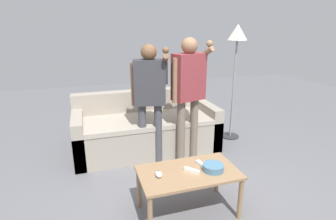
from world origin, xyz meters
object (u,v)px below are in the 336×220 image
(coffee_table, at_px, (188,177))
(player_right, at_px, (189,86))
(couch, at_px, (146,129))
(game_remote_wand_spare, at_px, (192,170))
(game_remote_nunchuk, at_px, (159,174))
(player_center, at_px, (150,91))
(game_remote_wand_far, at_px, (216,168))
(game_remote_wand_near, at_px, (202,165))
(snack_bowl, at_px, (213,167))
(floor_lamp, at_px, (237,44))

(coffee_table, distance_m, player_right, 1.23)
(couch, bearing_deg, game_remote_wand_spare, -86.93)
(game_remote_nunchuk, xyz_separation_m, player_right, (0.66, 0.99, 0.53))
(player_center, bearing_deg, coffee_table, -84.91)
(coffee_table, xyz_separation_m, game_remote_wand_far, (0.25, -0.05, 0.07))
(player_right, height_order, game_remote_wand_near, player_right)
(snack_bowl, height_order, player_right, player_right)
(coffee_table, height_order, game_remote_nunchuk, game_remote_nunchuk)
(couch, distance_m, game_remote_wand_spare, 1.51)
(coffee_table, height_order, player_right, player_right)
(snack_bowl, xyz_separation_m, game_remote_wand_far, (0.03, -0.00, -0.01))
(player_center, relative_size, player_right, 0.96)
(floor_lamp, distance_m, player_center, 1.55)
(game_remote_wand_near, bearing_deg, player_center, 103.81)
(game_remote_nunchuk, relative_size, player_right, 0.06)
(floor_lamp, distance_m, game_remote_wand_spare, 2.21)
(snack_bowl, height_order, floor_lamp, floor_lamp)
(floor_lamp, height_order, game_remote_wand_spare, floor_lamp)
(game_remote_wand_far, bearing_deg, snack_bowl, 176.98)
(coffee_table, distance_m, game_remote_wand_near, 0.18)
(floor_lamp, distance_m, game_remote_wand_far, 2.11)
(couch, relative_size, game_remote_wand_spare, 14.39)
(snack_bowl, xyz_separation_m, floor_lamp, (1.09, 1.53, 0.98))
(snack_bowl, bearing_deg, player_center, 105.82)
(game_remote_nunchuk, xyz_separation_m, game_remote_wand_far, (0.53, -0.05, -0.01))
(coffee_table, distance_m, floor_lamp, 2.25)
(game_remote_wand_far, bearing_deg, coffee_table, 168.07)
(couch, bearing_deg, coffee_table, -87.79)
(player_right, bearing_deg, game_remote_wand_far, -97.15)
(coffee_table, xyz_separation_m, player_center, (-0.09, 1.06, 0.57))
(game_remote_nunchuk, height_order, player_right, player_right)
(floor_lamp, xyz_separation_m, player_center, (-1.41, -0.42, -0.50))
(coffee_table, bearing_deg, player_right, 68.92)
(player_center, xyz_separation_m, game_remote_wand_far, (0.34, -1.11, -0.50))
(couch, height_order, player_center, player_center)
(coffee_table, relative_size, game_remote_wand_near, 5.93)
(floor_lamp, bearing_deg, game_remote_nunchuk, -137.08)
(snack_bowl, bearing_deg, game_remote_nunchuk, 174.56)
(couch, xyz_separation_m, player_center, (-0.04, -0.42, 0.65))
(player_right, bearing_deg, snack_bowl, -98.82)
(player_center, distance_m, game_remote_wand_spare, 1.19)
(snack_bowl, height_order, player_center, player_center)
(coffee_table, bearing_deg, game_remote_nunchuk, -179.32)
(game_remote_wand_far, height_order, game_remote_wand_spare, same)
(player_right, bearing_deg, player_center, 171.91)
(player_center, relative_size, game_remote_wand_far, 8.95)
(game_remote_wand_near, relative_size, game_remote_wand_far, 0.91)
(game_remote_nunchuk, height_order, floor_lamp, floor_lamp)
(game_remote_nunchuk, relative_size, floor_lamp, 0.05)
(couch, height_order, game_remote_nunchuk, couch)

